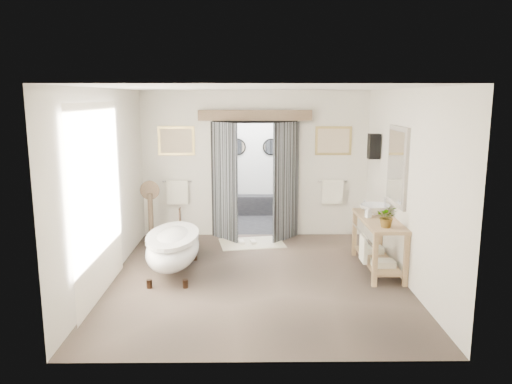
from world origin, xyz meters
TOP-DOWN VIEW (x-y plane):
  - ground_plane at (0.00, 0.00)m, footprint 5.00×5.00m
  - room_shell at (-0.04, -0.12)m, footprint 4.52×5.02m
  - shower_room at (0.00, 3.99)m, footprint 2.22×2.01m
  - back_wall_dressing at (0.00, 2.32)m, footprint 3.82×0.72m
  - clawfoot_tub at (-1.32, 0.25)m, footprint 0.81×1.80m
  - vanity at (1.95, 0.37)m, footprint 0.57×1.60m
  - pedestal_mirror at (-1.98, 1.83)m, footprint 0.36×0.24m
  - rug at (-0.07, 1.86)m, footprint 1.32×0.99m
  - slippers at (-0.15, 1.86)m, footprint 0.36×0.25m
  - basin at (1.98, 0.67)m, footprint 0.51×0.51m
  - plant at (1.95, -0.15)m, footprint 0.35×0.32m
  - soap_bottle_a at (1.82, 0.47)m, footprint 0.11×0.11m
  - soap_bottle_b at (1.89, 1.07)m, footprint 0.15×0.15m

SIDE VIEW (x-z plane):
  - ground_plane at x=0.00m, z-range 0.00..0.00m
  - rug at x=-0.07m, z-range 0.00..0.01m
  - slippers at x=-0.15m, z-range 0.01..0.06m
  - clawfoot_tub at x=-1.32m, z-range -0.01..0.87m
  - vanity at x=1.95m, z-range 0.08..0.93m
  - pedestal_mirror at x=-1.98m, z-range -0.09..1.15m
  - shower_room at x=0.00m, z-range -0.35..2.16m
  - basin at x=1.98m, z-range 0.85..1.02m
  - soap_bottle_b at x=1.89m, z-range 0.85..1.02m
  - soap_bottle_a at x=1.82m, z-range 0.85..1.03m
  - plant at x=1.95m, z-range 0.85..1.18m
  - back_wall_dressing at x=0.00m, z-range 0.30..2.82m
  - room_shell at x=-0.04m, z-range 0.40..3.31m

